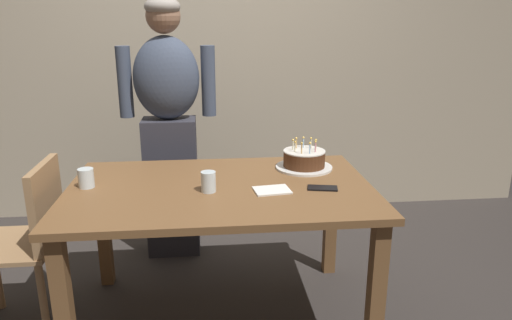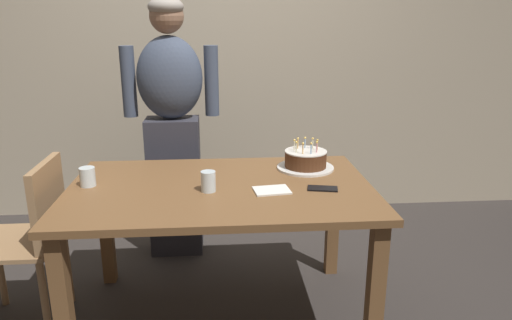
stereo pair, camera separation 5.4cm
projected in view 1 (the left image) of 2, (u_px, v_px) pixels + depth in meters
name	position (u px, v px, depth m)	size (l,w,h in m)	color
ground_plane	(223.00, 315.00, 2.56)	(10.00, 10.00, 0.00)	#332D2B
back_wall	(213.00, 50.00, 3.67)	(5.20, 0.10, 2.60)	tan
dining_table	(221.00, 204.00, 2.38)	(1.50, 0.96, 0.74)	brown
birthday_cake	(304.00, 160.00, 2.62)	(0.31, 0.31, 0.17)	white
water_glass_near	(208.00, 182.00, 2.26)	(0.07, 0.07, 0.10)	silver
water_glass_far	(86.00, 178.00, 2.32)	(0.08, 0.08, 0.09)	silver
cell_phone	(322.00, 188.00, 2.31)	(0.14, 0.07, 0.01)	black
napkin_stack	(272.00, 190.00, 2.28)	(0.17, 0.13, 0.01)	white
person_man_bearded	(169.00, 126.00, 3.05)	(0.61, 0.27, 1.66)	#33333D
dining_chair	(29.00, 234.00, 2.34)	(0.42, 0.42, 0.87)	#A37A51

